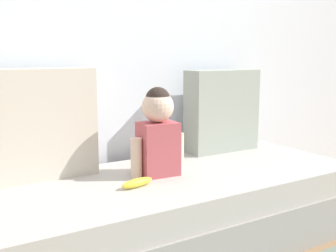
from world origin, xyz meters
name	(u,v)px	position (x,y,z in m)	size (l,w,h in m)	color
ground_plane	(173,245)	(0.00, 0.00, 0.00)	(12.00, 12.00, 0.00)	#93704C
back_wall	(123,17)	(0.00, 0.53, 1.17)	(5.19, 0.10, 2.34)	silver
couch	(173,211)	(0.00, 0.00, 0.18)	(1.99, 0.80, 0.37)	#9C978F
throw_pillow_left	(42,124)	(-0.55, 0.30, 0.63)	(0.50, 0.16, 0.53)	beige
throw_pillow_right	(222,111)	(0.55, 0.30, 0.62)	(0.47, 0.16, 0.50)	#99A393
toddler	(158,132)	(-0.06, 0.05, 0.59)	(0.30, 0.16, 0.44)	#B24C51
banana	(137,183)	(-0.24, -0.07, 0.39)	(0.17, 0.04, 0.04)	yellow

